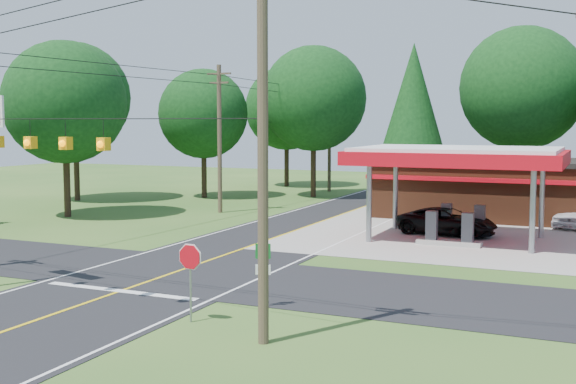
% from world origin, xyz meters
% --- Properties ---
extents(ground, '(120.00, 120.00, 0.00)m').
position_xyz_m(ground, '(0.00, 0.00, 0.00)').
color(ground, '#2C551E').
rests_on(ground, ground).
extents(main_highway, '(8.00, 120.00, 0.02)m').
position_xyz_m(main_highway, '(0.00, 0.00, 0.01)').
color(main_highway, black).
rests_on(main_highway, ground).
extents(cross_road, '(70.00, 7.00, 0.02)m').
position_xyz_m(cross_road, '(0.00, 0.00, 0.01)').
color(cross_road, black).
rests_on(cross_road, ground).
extents(lane_center_yellow, '(0.15, 110.00, 0.00)m').
position_xyz_m(lane_center_yellow, '(0.00, 0.00, 0.03)').
color(lane_center_yellow, yellow).
rests_on(lane_center_yellow, main_highway).
extents(gas_canopy, '(10.60, 7.40, 4.88)m').
position_xyz_m(gas_canopy, '(9.00, 13.00, 4.27)').
color(gas_canopy, gray).
rests_on(gas_canopy, ground).
extents(convenience_store, '(16.40, 7.55, 3.80)m').
position_xyz_m(convenience_store, '(10.00, 22.98, 1.92)').
color(convenience_store, '#5D2F1A').
rests_on(convenience_store, ground).
extents(utility_pole_near_right, '(1.80, 0.30, 11.50)m').
position_xyz_m(utility_pole_near_right, '(7.50, -7.00, 5.96)').
color(utility_pole_near_right, '#473828').
rests_on(utility_pole_near_right, ground).
extents(utility_pole_far_left, '(1.80, 0.30, 10.00)m').
position_xyz_m(utility_pole_far_left, '(-8.00, 18.00, 5.20)').
color(utility_pole_far_left, '#473828').
rests_on(utility_pole_far_left, ground).
extents(utility_pole_north, '(0.30, 0.30, 9.50)m').
position_xyz_m(utility_pole_north, '(-6.50, 35.00, 4.75)').
color(utility_pole_north, '#473828').
rests_on(utility_pole_north, ground).
extents(overhead_beacons, '(17.04, 2.04, 1.03)m').
position_xyz_m(overhead_beacons, '(-1.00, -6.00, 6.21)').
color(overhead_beacons, black).
rests_on(overhead_beacons, ground).
extents(treeline_backdrop, '(70.27, 51.59, 13.30)m').
position_xyz_m(treeline_backdrop, '(0.82, 24.01, 7.49)').
color(treeline_backdrop, '#332316').
rests_on(treeline_backdrop, ground).
extents(suv_car, '(6.08, 6.08, 1.48)m').
position_xyz_m(suv_car, '(8.22, 14.50, 0.74)').
color(suv_car, black).
rests_on(suv_car, ground).
extents(octagonal_stop_sign, '(0.86, 0.12, 2.49)m').
position_xyz_m(octagonal_stop_sign, '(4.50, -6.01, 1.86)').
color(octagonal_stop_sign, gray).
rests_on(octagonal_stop_sign, ground).
extents(route_sign_post, '(0.50, 0.18, 2.50)m').
position_xyz_m(route_sign_post, '(5.80, -3.52, 1.50)').
color(route_sign_post, gray).
rests_on(route_sign_post, ground).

